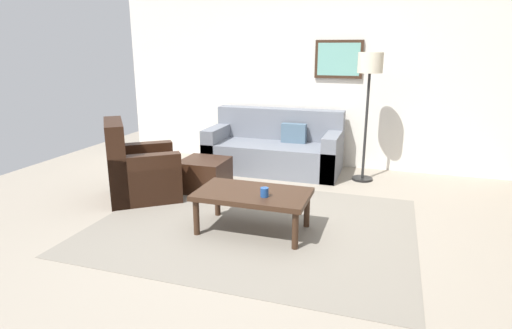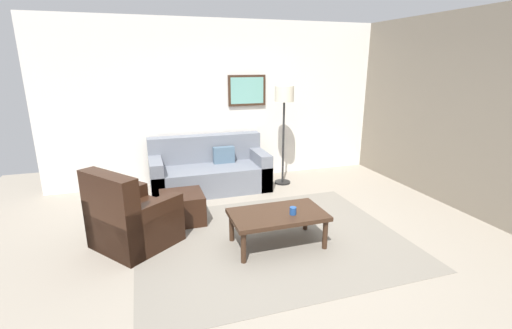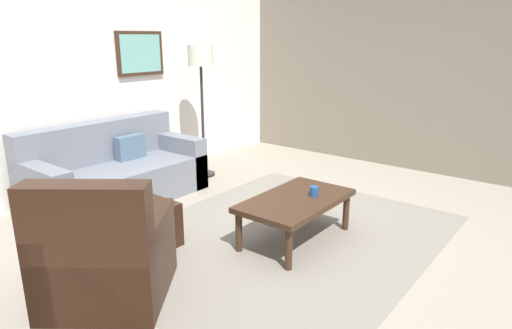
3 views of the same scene
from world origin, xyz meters
name	(u,v)px [view 3 (image 3 of 3)]	position (x,y,z in m)	size (l,w,h in m)	color
ground_plane	(281,237)	(0.00, 0.00, 0.00)	(8.00, 8.00, 0.00)	gray
rear_partition	(106,72)	(0.00, 2.60, 1.40)	(6.00, 0.12, 2.80)	silver
stone_feature_panel	(410,68)	(3.00, 0.00, 1.40)	(0.12, 5.20, 2.80)	slate
area_rug	(281,237)	(0.00, 0.00, 0.00)	(3.18, 2.52, 0.01)	gray
couch_main	(113,174)	(-0.36, 2.09, 0.30)	(1.93, 0.91, 0.88)	slate
armchair_leather	(105,262)	(-1.61, 0.37, 0.31)	(1.12, 1.12, 0.95)	black
ottoman	(138,227)	(-0.95, 0.87, 0.20)	(0.56, 0.56, 0.40)	black
coffee_table	(296,203)	(0.03, -0.13, 0.36)	(1.10, 0.64, 0.41)	#382316
cup	(314,191)	(0.18, -0.23, 0.45)	(0.08, 0.08, 0.09)	#1E478C
lamp_standing	(201,69)	(0.94, 1.93, 1.41)	(0.32, 0.32, 1.71)	black
framed_artwork	(140,53)	(0.46, 2.51, 1.60)	(0.68, 0.04, 0.54)	#382316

